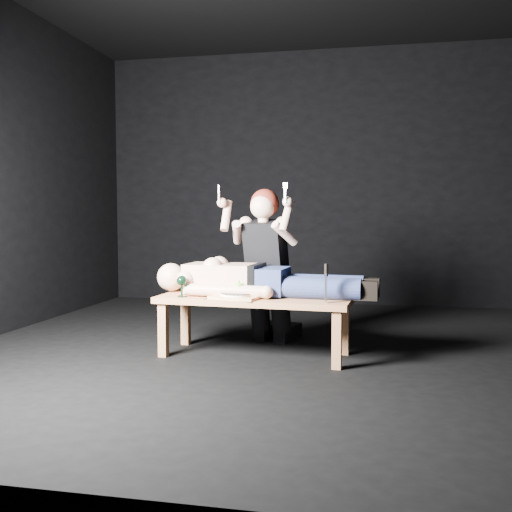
# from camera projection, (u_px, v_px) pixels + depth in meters

# --- Properties ---
(ground) EXTENTS (5.00, 5.00, 0.00)m
(ground) POSITION_uv_depth(u_px,v_px,m) (277.00, 349.00, 4.59)
(ground) COLOR black
(ground) RESTS_ON ground
(back_wall) EXTENTS (5.00, 0.00, 5.00)m
(back_wall) POSITION_uv_depth(u_px,v_px,m) (312.00, 178.00, 6.93)
(back_wall) COLOR black
(back_wall) RESTS_ON ground
(table) EXTENTS (1.48, 0.64, 0.45)m
(table) POSITION_uv_depth(u_px,v_px,m) (255.00, 326.00, 4.37)
(table) COLOR #B0764B
(table) RESTS_ON ground
(lying_man) EXTENTS (1.58, 0.59, 0.28)m
(lying_man) POSITION_uv_depth(u_px,v_px,m) (264.00, 277.00, 4.41)
(lying_man) COLOR #D1A089
(lying_man) RESTS_ON table
(kneeling_woman) EXTENTS (0.87, 0.93, 1.31)m
(kneeling_woman) POSITION_uv_depth(u_px,v_px,m) (270.00, 264.00, 4.81)
(kneeling_woman) COLOR black
(kneeling_woman) RESTS_ON ground
(serving_tray) EXTENTS (0.40, 0.32, 0.02)m
(serving_tray) POSITION_uv_depth(u_px,v_px,m) (237.00, 297.00, 4.25)
(serving_tray) COLOR tan
(serving_tray) RESTS_ON table
(plate) EXTENTS (0.28, 0.28, 0.02)m
(plate) POSITION_uv_depth(u_px,v_px,m) (237.00, 294.00, 4.25)
(plate) COLOR white
(plate) RESTS_ON serving_tray
(apple) EXTENTS (0.08, 0.08, 0.08)m
(apple) POSITION_uv_depth(u_px,v_px,m) (239.00, 288.00, 4.25)
(apple) COLOR #4CAB1D
(apple) RESTS_ON plate
(goblet) EXTENTS (0.08, 0.08, 0.16)m
(goblet) POSITION_uv_depth(u_px,v_px,m) (182.00, 286.00, 4.32)
(goblet) COLOR black
(goblet) RESTS_ON table
(fork_flat) EXTENTS (0.02, 0.15, 0.01)m
(fork_flat) POSITION_uv_depth(u_px,v_px,m) (207.00, 298.00, 4.26)
(fork_flat) COLOR #B2B2B7
(fork_flat) RESTS_ON table
(knife_flat) EXTENTS (0.05, 0.15, 0.01)m
(knife_flat) POSITION_uv_depth(u_px,v_px,m) (252.00, 299.00, 4.20)
(knife_flat) COLOR #B2B2B7
(knife_flat) RESTS_ON table
(spoon_flat) EXTENTS (0.08, 0.14, 0.01)m
(spoon_flat) POSITION_uv_depth(u_px,v_px,m) (253.00, 298.00, 4.24)
(spoon_flat) COLOR #B2B2B7
(spoon_flat) RESTS_ON table
(carving_knife) EXTENTS (0.04, 0.04, 0.27)m
(carving_knife) POSITION_uv_depth(u_px,v_px,m) (326.00, 283.00, 4.02)
(carving_knife) COLOR #B2B2B7
(carving_knife) RESTS_ON table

